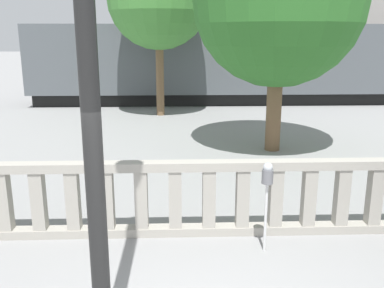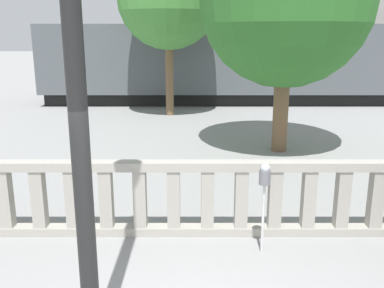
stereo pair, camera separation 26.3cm
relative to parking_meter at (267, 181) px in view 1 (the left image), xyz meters
The scene contains 4 objects.
balustrade 1.31m from the parking_meter, 151.43° to the left, with size 13.40×0.24×1.23m.
parking_meter is the anchor object (origin of this frame).
train_near 14.73m from the parking_meter, 80.23° to the left, with size 20.37×3.10×4.18m.
tree_right 6.57m from the parking_meter, 76.45° to the left, with size 4.49×4.49×6.25m.
Camera 1 is at (-0.24, -3.04, 3.15)m, focal length 40.00 mm.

